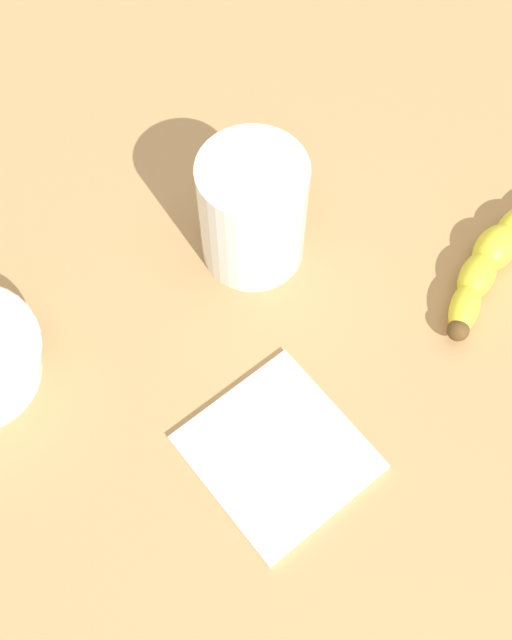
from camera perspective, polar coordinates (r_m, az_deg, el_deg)
wooden_tabletop at (r=69.35cm, az=3.86°, el=-2.21°), size 120.00×120.00×3.00cm
banana at (r=73.79cm, az=17.71°, el=4.89°), size 5.44×20.57×3.58cm
smoothie_glass at (r=67.87cm, az=-0.26°, el=7.93°), size 9.51×9.51×11.85cm
folded_napkin at (r=63.89cm, az=1.63°, el=-9.79°), size 15.82×15.30×0.60cm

